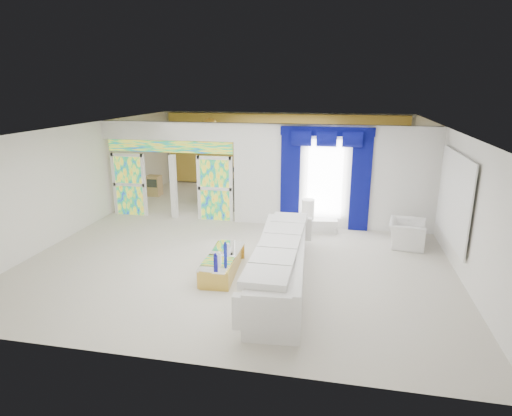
% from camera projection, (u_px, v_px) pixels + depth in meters
% --- Properties ---
extents(floor, '(12.00, 12.00, 0.00)m').
position_uv_depth(floor, '(254.00, 233.00, 12.15)').
color(floor, '#B7AF9E').
rests_on(floor, ground).
extents(dividing_wall, '(5.70, 0.18, 3.00)m').
position_uv_depth(dividing_wall, '(334.00, 177.00, 12.27)').
color(dividing_wall, white).
rests_on(dividing_wall, ground).
extents(dividing_header, '(4.30, 0.18, 0.55)m').
position_uv_depth(dividing_header, '(168.00, 131.00, 12.88)').
color(dividing_header, white).
rests_on(dividing_header, dividing_wall).
extents(stained_panel_left, '(0.95, 0.04, 2.00)m').
position_uv_depth(stained_panel_left, '(129.00, 184.00, 13.62)').
color(stained_panel_left, '#994C3F').
rests_on(stained_panel_left, ground).
extents(stained_panel_right, '(0.95, 0.04, 2.00)m').
position_uv_depth(stained_panel_right, '(215.00, 189.00, 13.08)').
color(stained_panel_right, '#994C3F').
rests_on(stained_panel_right, ground).
extents(stained_transom, '(4.00, 0.05, 0.35)m').
position_uv_depth(stained_transom, '(169.00, 147.00, 13.01)').
color(stained_transom, '#994C3F').
rests_on(stained_transom, dividing_header).
extents(window_pane, '(1.00, 0.02, 2.30)m').
position_uv_depth(window_pane, '(325.00, 179.00, 12.24)').
color(window_pane, white).
rests_on(window_pane, dividing_wall).
extents(blue_drape_left, '(0.55, 0.10, 2.80)m').
position_uv_depth(blue_drape_left, '(290.00, 180.00, 12.41)').
color(blue_drape_left, '#030B43').
rests_on(blue_drape_left, ground).
extents(blue_drape_right, '(0.55, 0.10, 2.80)m').
position_uv_depth(blue_drape_right, '(361.00, 183.00, 12.03)').
color(blue_drape_right, '#030B43').
rests_on(blue_drape_right, ground).
extents(blue_pelmet, '(2.60, 0.12, 0.25)m').
position_uv_depth(blue_pelmet, '(327.00, 131.00, 11.83)').
color(blue_pelmet, '#030B43').
rests_on(blue_pelmet, dividing_wall).
extents(wall_mirror, '(0.04, 2.70, 1.90)m').
position_uv_depth(wall_mirror, '(455.00, 198.00, 9.84)').
color(wall_mirror, white).
rests_on(wall_mirror, ground).
extents(gold_curtains, '(9.70, 0.12, 2.90)m').
position_uv_depth(gold_curtains, '(283.00, 151.00, 17.29)').
color(gold_curtains, '#BA8A2C').
rests_on(gold_curtains, ground).
extents(white_sofa, '(1.27, 4.53, 0.85)m').
position_uv_depth(white_sofa, '(281.00, 265.00, 8.94)').
color(white_sofa, silver).
rests_on(white_sofa, ground).
extents(coffee_table, '(0.74, 1.87, 0.41)m').
position_uv_depth(coffee_table, '(223.00, 264.00, 9.54)').
color(coffee_table, gold).
rests_on(coffee_table, ground).
extents(console_table, '(1.12, 0.48, 0.36)m').
position_uv_depth(console_table, '(318.00, 226.00, 12.22)').
color(console_table, silver).
rests_on(console_table, ground).
extents(table_lamp, '(0.36, 0.36, 0.58)m').
position_uv_depth(table_lamp, '(308.00, 209.00, 12.14)').
color(table_lamp, white).
rests_on(table_lamp, console_table).
extents(armchair, '(1.04, 1.15, 0.66)m').
position_uv_depth(armchair, '(407.00, 234.00, 11.12)').
color(armchair, silver).
rests_on(armchair, ground).
extents(grand_piano, '(1.86, 2.25, 1.01)m').
position_uv_depth(grand_piano, '(232.00, 185.00, 15.67)').
color(grand_piano, black).
rests_on(grand_piano, ground).
extents(piano_bench, '(1.02, 0.54, 0.32)m').
position_uv_depth(piano_bench, '(220.00, 206.00, 14.26)').
color(piano_bench, black).
rests_on(piano_bench, ground).
extents(tv_console, '(0.53, 0.48, 0.76)m').
position_uv_depth(tv_console, '(154.00, 186.00, 16.19)').
color(tv_console, '#A38B51').
rests_on(tv_console, ground).
extents(chandelier, '(0.60, 0.60, 0.60)m').
position_uv_depth(chandelier, '(210.00, 126.00, 15.05)').
color(chandelier, gold).
rests_on(chandelier, ceiling).
extents(decanters, '(0.15, 0.96, 0.29)m').
position_uv_depth(decanters, '(222.00, 254.00, 9.30)').
color(decanters, white).
rests_on(decanters, coffee_table).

